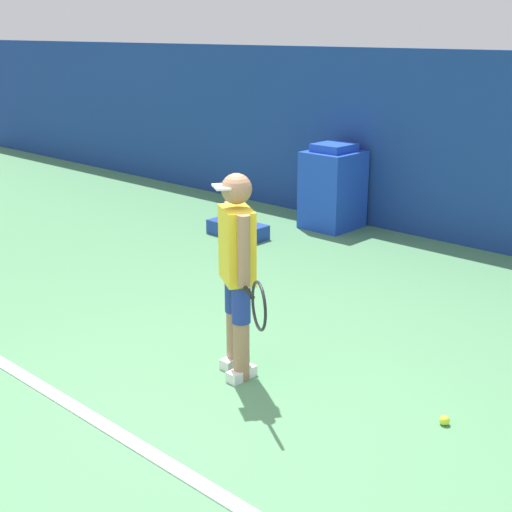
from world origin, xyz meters
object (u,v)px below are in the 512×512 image
(tennis_player, at_px, (238,268))
(equipment_bag, at_px, (238,230))
(tennis_ball, at_px, (445,420))
(covered_chair, at_px, (333,188))

(tennis_player, bearing_deg, equipment_bag, 166.29)
(equipment_bag, bearing_deg, tennis_player, -45.57)
(tennis_ball, bearing_deg, covered_chair, 135.79)
(covered_chair, xyz_separation_m, equipment_bag, (-0.59, -1.16, -0.43))
(tennis_player, distance_m, tennis_ball, 1.75)
(tennis_ball, bearing_deg, tennis_player, -165.30)
(tennis_ball, xyz_separation_m, covered_chair, (-3.52, 3.42, 0.49))
(tennis_ball, bearing_deg, equipment_bag, 151.17)
(tennis_player, relative_size, tennis_ball, 22.46)
(tennis_ball, height_order, covered_chair, covered_chair)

